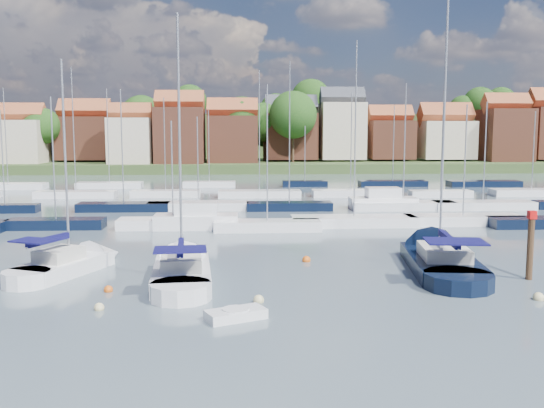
{
  "coord_description": "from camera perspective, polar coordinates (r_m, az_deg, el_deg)",
  "views": [
    {
      "loc": [
        -1.57,
        -30.73,
        8.27
      ],
      "look_at": [
        0.78,
        14.0,
        2.78
      ],
      "focal_mm": 40.0,
      "sensor_mm": 36.0,
      "label": 1
    }
  ],
  "objects": [
    {
      "name": "buoy_c",
      "position": [
        32.58,
        -15.14,
        -7.97
      ],
      "size": [
        0.47,
        0.47,
        0.47
      ],
      "primitive_type": "sphere",
      "color": "#D85914",
      "rests_on": "ground"
    },
    {
      "name": "sailboat_navy",
      "position": [
        39.44,
        15.07,
        -4.85
      ],
      "size": [
        5.4,
        14.23,
        19.11
      ],
      "rotation": [
        0.0,
        0.0,
        1.44
      ],
      "color": "black",
      "rests_on": "ground"
    },
    {
      "name": "buoy_d",
      "position": [
        29.63,
        -1.27,
        -9.22
      ],
      "size": [
        0.53,
        0.53,
        0.53
      ],
      "primitive_type": "sphere",
      "color": "beige",
      "rests_on": "ground"
    },
    {
      "name": "marina_field",
      "position": [
        66.44,
        0.01,
        0.21
      ],
      "size": [
        79.62,
        41.41,
        15.93
      ],
      "color": "white",
      "rests_on": "ground"
    },
    {
      "name": "buoy_b",
      "position": [
        29.51,
        -15.95,
        -9.57
      ],
      "size": [
        0.47,
        0.47,
        0.47
      ],
      "primitive_type": "sphere",
      "color": "beige",
      "rests_on": "ground"
    },
    {
      "name": "sailboat_left",
      "position": [
        37.96,
        -18.0,
        -5.38
      ],
      "size": [
        6.17,
        9.92,
        13.27
      ],
      "rotation": [
        0.0,
        0.0,
        1.17
      ],
      "color": "white",
      "rests_on": "ground"
    },
    {
      "name": "ground",
      "position": [
        71.23,
        -1.72,
        0.32
      ],
      "size": [
        260.0,
        260.0,
        0.0
      ],
      "primitive_type": "plane",
      "color": "#404F57",
      "rests_on": "ground"
    },
    {
      "name": "buoy_f",
      "position": [
        32.74,
        23.78,
        -8.25
      ],
      "size": [
        0.55,
        0.55,
        0.55
      ],
      "primitive_type": "sphere",
      "color": "beige",
      "rests_on": "ground"
    },
    {
      "name": "far_shore_town",
      "position": [
        163.49,
        -1.69,
        5.7
      ],
      "size": [
        212.46,
        90.0,
        22.27
      ],
      "color": "#364B25",
      "rests_on": "ground"
    },
    {
      "name": "tender",
      "position": [
        27.07,
        -3.44,
        -10.34
      ],
      "size": [
        2.87,
        2.17,
        0.56
      ],
      "rotation": [
        0.0,
        0.0,
        0.42
      ],
      "color": "white",
      "rests_on": "ground"
    },
    {
      "name": "sailboat_centre",
      "position": [
        35.19,
        -8.45,
        -6.09
      ],
      "size": [
        3.96,
        11.78,
        15.72
      ],
      "rotation": [
        0.0,
        0.0,
        1.65
      ],
      "color": "white",
      "rests_on": "ground"
    },
    {
      "name": "buoy_e",
      "position": [
        38.5,
        3.25,
        -5.43
      ],
      "size": [
        0.53,
        0.53,
        0.53
      ],
      "primitive_type": "sphere",
      "color": "#D85914",
      "rests_on": "ground"
    },
    {
      "name": "timber_piling",
      "position": [
        36.65,
        23.07,
        -5.22
      ],
      "size": [
        0.4,
        0.4,
        6.11
      ],
      "color": "#4C331E",
      "rests_on": "ground"
    }
  ]
}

